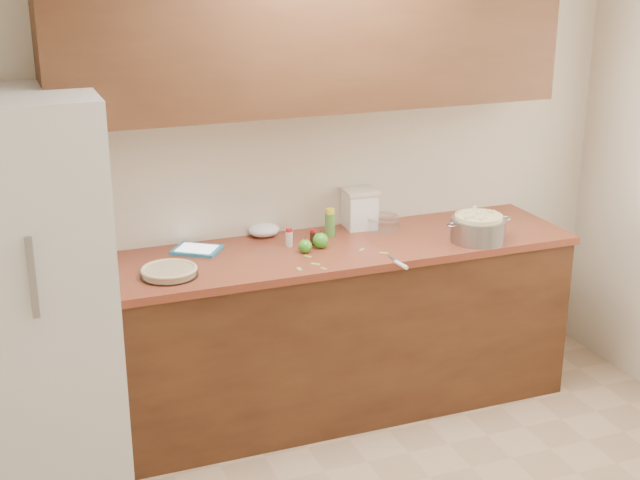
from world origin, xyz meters
name	(u,v)px	position (x,y,z in m)	size (l,w,h in m)	color
room_shell	(478,274)	(0.00, 0.00, 1.30)	(3.60, 3.60, 3.60)	tan
counter_run	(324,329)	(0.00, 1.48, 0.46)	(2.64, 0.68, 0.92)	#522D17
upper_cabinets	(313,39)	(0.00, 1.63, 1.95)	(2.60, 0.34, 0.70)	#512E18
fridge	(31,292)	(-1.44, 1.44, 0.90)	(0.70, 0.70, 1.80)	silver
pie	(169,272)	(-0.82, 1.36, 0.94)	(0.27, 0.27, 0.04)	silver
colander	(478,229)	(0.78, 1.28, 0.99)	(0.38, 0.28, 0.14)	gray
flour_canister	(360,208)	(0.30, 1.71, 1.03)	(0.18, 0.18, 0.21)	white
tablet	(197,250)	(-0.62, 1.65, 0.93)	(0.29, 0.27, 0.02)	teal
paring_knife	(400,264)	(0.24, 1.09, 0.93)	(0.05, 0.21, 0.02)	gray
lemon_bottle	(330,223)	(0.10, 1.64, 0.99)	(0.05, 0.05, 0.15)	#4C8C38
cinnamon_shaker	(289,238)	(-0.16, 1.55, 0.97)	(0.04, 0.04, 0.09)	beige
vanilla_bottle	(313,237)	(-0.04, 1.53, 0.96)	(0.03, 0.03, 0.08)	black
mixing_bowl	(383,222)	(0.40, 1.64, 0.96)	(0.20, 0.20, 0.07)	silver
paper_towel	(264,230)	(-0.23, 1.75, 0.95)	(0.17, 0.14, 0.07)	white
apple_left	(305,246)	(-0.12, 1.43, 0.95)	(0.07, 0.07, 0.08)	green
apple_center	(321,240)	(-0.02, 1.47, 0.96)	(0.08, 0.08, 0.09)	green
peel_a	(316,264)	(-0.13, 1.26, 0.92)	(0.04, 0.02, 0.00)	#99BB5A
peel_b	(324,268)	(-0.12, 1.19, 0.92)	(0.03, 0.01, 0.00)	#99BB5A
peel_c	(308,256)	(-0.13, 1.37, 0.92)	(0.04, 0.02, 0.00)	#99BB5A
peel_d	(299,269)	(-0.23, 1.22, 0.92)	(0.04, 0.02, 0.00)	#99BB5A
peel_e	(362,250)	(0.16, 1.37, 0.92)	(0.04, 0.02, 0.00)	#99BB5A
peel_f	(384,253)	(0.25, 1.28, 0.92)	(0.04, 0.02, 0.00)	#99BB5A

